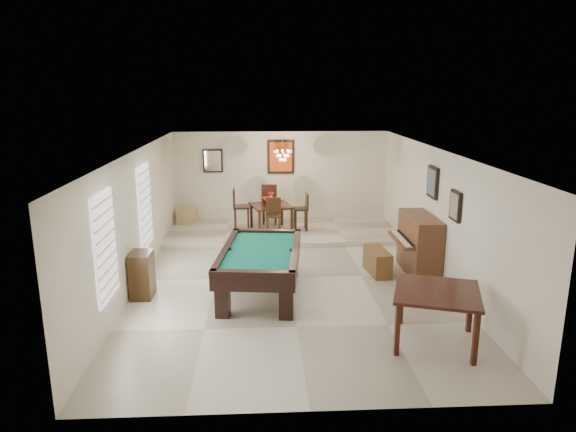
{
  "coord_description": "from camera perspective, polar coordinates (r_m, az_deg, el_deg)",
  "views": [
    {
      "loc": [
        -0.55,
        -9.89,
        3.78
      ],
      "look_at": [
        0.0,
        0.6,
        1.15
      ],
      "focal_mm": 32.0,
      "sensor_mm": 36.0,
      "label": 1
    }
  ],
  "objects": [
    {
      "name": "flower_vase",
      "position": [
        13.34,
        -1.9,
        2.25
      ],
      "size": [
        0.17,
        0.17,
        0.24
      ],
      "primitive_type": null,
      "rotation": [
        0.0,
        0.0,
        0.25
      ],
      "color": "red",
      "rests_on": "dining_table"
    },
    {
      "name": "wall_left",
      "position": [
        10.48,
        -16.43,
        -0.21
      ],
      "size": [
        0.04,
        9.0,
        2.6
      ],
      "primitive_type": "cube",
      "color": "silver",
      "rests_on": "ground_plane"
    },
    {
      "name": "ceiling",
      "position": [
        9.97,
        0.18,
        7.27
      ],
      "size": [
        6.0,
        9.0,
        0.04
      ],
      "primitive_type": "cube",
      "color": "white",
      "rests_on": "wall_back"
    },
    {
      "name": "dining_chair_north",
      "position": [
        14.16,
        -2.06,
        1.42
      ],
      "size": [
        0.44,
        0.44,
        1.13
      ],
      "primitive_type": null,
      "rotation": [
        0.0,
        0.0,
        3.08
      ],
      "color": "black",
      "rests_on": "dining_step"
    },
    {
      "name": "dining_step",
      "position": [
        13.66,
        -0.58,
        -1.74
      ],
      "size": [
        6.0,
        2.5,
        0.12
      ],
      "primitive_type": "cube",
      "color": "beige",
      "rests_on": "ground_plane"
    },
    {
      "name": "window_left_rear",
      "position": [
        11.02,
        -15.61,
        1.06
      ],
      "size": [
        0.06,
        1.0,
        1.7
      ],
      "primitive_type": "cube",
      "color": "white",
      "rests_on": "wall_left"
    },
    {
      "name": "apothecary_chest",
      "position": [
        9.91,
        -15.92,
        -6.28
      ],
      "size": [
        0.38,
        0.57,
        0.85
      ],
      "primitive_type": "cube",
      "color": "black",
      "rests_on": "ground_plane"
    },
    {
      "name": "dining_chair_west",
      "position": [
        13.39,
        -5.18,
        0.64
      ],
      "size": [
        0.43,
        0.43,
        1.13
      ],
      "primitive_type": null,
      "rotation": [
        0.0,
        0.0,
        1.6
      ],
      "color": "black",
      "rests_on": "dining_step"
    },
    {
      "name": "wall_right",
      "position": [
        10.79,
        16.29,
        0.2
      ],
      "size": [
        0.04,
        9.0,
        2.6
      ],
      "primitive_type": "cube",
      "color": "silver",
      "rests_on": "ground_plane"
    },
    {
      "name": "chandelier",
      "position": [
        13.19,
        -0.6,
        7.18
      ],
      "size": [
        0.44,
        0.44,
        0.6
      ],
      "primitive_type": null,
      "color": "#FFE5B2",
      "rests_on": "ceiling"
    },
    {
      "name": "dining_chair_east",
      "position": [
        13.51,
        1.41,
        0.48
      ],
      "size": [
        0.38,
        0.38,
        0.98
      ],
      "primitive_type": null,
      "rotation": [
        0.0,
        0.0,
        -1.53
      ],
      "color": "black",
      "rests_on": "dining_step"
    },
    {
      "name": "back_painting",
      "position": [
        14.48,
        -0.81,
        6.6
      ],
      "size": [
        0.75,
        0.06,
        0.95
      ],
      "primitive_type": "cube",
      "color": "#D84C14",
      "rests_on": "wall_back"
    },
    {
      "name": "corner_bench",
      "position": [
        14.47,
        -11.2,
        0.04
      ],
      "size": [
        0.5,
        0.57,
        0.44
      ],
      "primitive_type": "cube",
      "rotation": [
        0.0,
        0.0,
        -0.26
      ],
      "color": "tan",
      "rests_on": "dining_step"
    },
    {
      "name": "window_left_front",
      "position": [
        8.4,
        -19.64,
        -3.24
      ],
      "size": [
        0.06,
        1.0,
        1.7
      ],
      "primitive_type": "cube",
      "color": "white",
      "rests_on": "wall_left"
    },
    {
      "name": "piano_bench",
      "position": [
        10.92,
        9.9,
        -4.99
      ],
      "size": [
        0.44,
        0.95,
        0.51
      ],
      "primitive_type": "cube",
      "rotation": [
        0.0,
        0.0,
        0.1
      ],
      "color": "brown",
      "rests_on": "ground_plane"
    },
    {
      "name": "upright_piano",
      "position": [
        10.98,
        13.65,
        -3.11
      ],
      "size": [
        0.83,
        1.47,
        1.23
      ],
      "primitive_type": null,
      "color": "brown",
      "rests_on": "ground_plane"
    },
    {
      "name": "right_picture_lower",
      "position": [
        9.78,
        18.12,
        1.07
      ],
      "size": [
        0.06,
        0.45,
        0.55
      ],
      "primitive_type": "cube",
      "color": "gray",
      "rests_on": "wall_right"
    },
    {
      "name": "pool_table",
      "position": [
        9.66,
        -3.04,
        -6.25
      ],
      "size": [
        1.67,
        2.72,
        0.86
      ],
      "primitive_type": null,
      "rotation": [
        0.0,
        0.0,
        -0.11
      ],
      "color": "black",
      "rests_on": "ground_plane"
    },
    {
      "name": "dining_chair_south",
      "position": [
        12.7,
        -1.64,
        -0.32
      ],
      "size": [
        0.39,
        0.39,
        1.01
      ],
      "primitive_type": null,
      "rotation": [
        0.0,
        0.0,
        -0.05
      ],
      "color": "black",
      "rests_on": "dining_step"
    },
    {
      "name": "ground_plane",
      "position": [
        10.6,
        0.17,
        -6.88
      ],
      "size": [
        6.0,
        9.0,
        0.02
      ],
      "primitive_type": "cube",
      "color": "beige"
    },
    {
      "name": "back_mirror",
      "position": [
        14.54,
        -8.35,
        6.09
      ],
      "size": [
        0.55,
        0.06,
        0.65
      ],
      "primitive_type": "cube",
      "color": "white",
      "rests_on": "wall_back"
    },
    {
      "name": "dining_table",
      "position": [
        13.45,
        -1.88,
        0.06
      ],
      "size": [
        1.21,
        1.21,
        0.81
      ],
      "primitive_type": null,
      "rotation": [
        0.0,
        0.0,
        0.26
      ],
      "color": "black",
      "rests_on": "dining_step"
    },
    {
      "name": "wall_back",
      "position": [
        14.61,
        -0.8,
        4.28
      ],
      "size": [
        6.0,
        0.04,
        2.6
      ],
      "primitive_type": "cube",
      "color": "silver",
      "rests_on": "ground_plane"
    },
    {
      "name": "wall_front",
      "position": [
        5.95,
        2.62,
        -10.56
      ],
      "size": [
        6.0,
        0.04,
        2.6
      ],
      "primitive_type": "cube",
      "color": "silver",
      "rests_on": "ground_plane"
    },
    {
      "name": "square_table",
      "position": [
        8.19,
        16.07,
        -10.71
      ],
      "size": [
        1.55,
        1.55,
        0.85
      ],
      "primitive_type": null,
      "rotation": [
        0.0,
        0.0,
        -0.32
      ],
      "color": "black",
      "rests_on": "ground_plane"
    },
    {
      "name": "right_picture_upper",
      "position": [
        10.94,
        15.8,
        3.63
      ],
      "size": [
        0.06,
        0.55,
        0.65
      ],
      "primitive_type": "cube",
      "color": "slate",
      "rests_on": "wall_right"
    }
  ]
}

